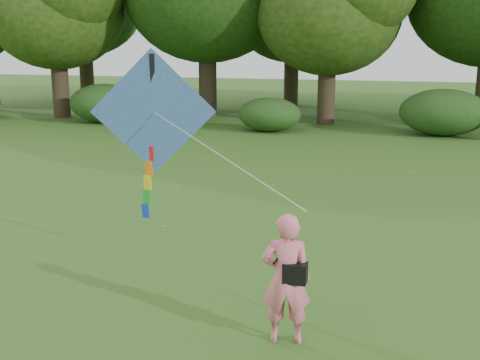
# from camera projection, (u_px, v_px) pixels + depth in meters

# --- Properties ---
(ground) EXTENTS (100.00, 100.00, 0.00)m
(ground) POSITION_uv_depth(u_px,v_px,m) (287.00, 322.00, 8.38)
(ground) COLOR #265114
(ground) RESTS_ON ground
(man_kite_flyer) EXTENTS (0.69, 0.52, 1.74)m
(man_kite_flyer) POSITION_uv_depth(u_px,v_px,m) (286.00, 279.00, 7.65)
(man_kite_flyer) COLOR #E86D81
(man_kite_flyer) RESTS_ON ground
(bystander_left) EXTENTS (0.82, 0.67, 1.58)m
(bystander_left) POSITION_uv_depth(u_px,v_px,m) (132.00, 105.00, 28.32)
(bystander_left) COLOR #22222E
(bystander_left) RESTS_ON ground
(crossbody_bag) EXTENTS (0.43, 0.20, 0.70)m
(crossbody_bag) POSITION_uv_depth(u_px,v_px,m) (295.00, 272.00, 7.56)
(crossbody_bag) COLOR black
(crossbody_bag) RESTS_ON ground
(flying_kite) EXTENTS (4.03, 2.69, 2.95)m
(flying_kite) POSITION_uv_depth(u_px,v_px,m) (153.00, 115.00, 10.13)
(flying_kite) COLOR #24639C
(flying_kite) RESTS_ON ground
(tree_line) EXTENTS (54.70, 15.30, 9.48)m
(tree_line) POSITION_uv_depth(u_px,v_px,m) (415.00, 0.00, 28.16)
(tree_line) COLOR #3A2D1E
(tree_line) RESTS_ON ground
(shrub_band) EXTENTS (39.15, 3.22, 1.88)m
(shrub_band) POSITION_uv_depth(u_px,v_px,m) (350.00, 112.00, 24.90)
(shrub_band) COLOR #264919
(shrub_band) RESTS_ON ground
(fallen_leaves) EXTENTS (9.73, 13.06, 0.01)m
(fallen_leaves) POSITION_uv_depth(u_px,v_px,m) (324.00, 210.00, 13.78)
(fallen_leaves) COLOR #966328
(fallen_leaves) RESTS_ON ground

